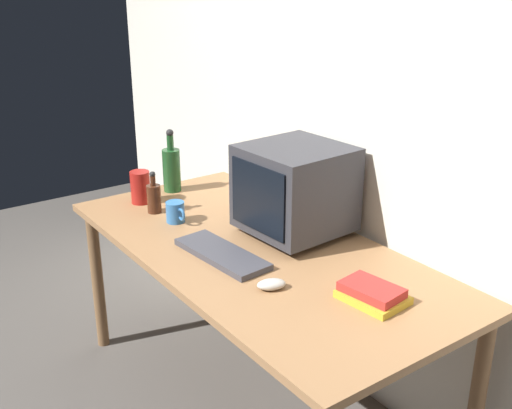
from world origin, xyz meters
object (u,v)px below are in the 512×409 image
at_px(computer_mouse, 271,284).
at_px(mug, 176,212).
at_px(metal_canister, 140,187).
at_px(bottle_tall, 172,168).
at_px(book_stack, 372,294).
at_px(crt_monitor, 295,190).
at_px(bottle_short, 154,197).
at_px(keyboard, 222,254).

xyz_separation_m(computer_mouse, mug, (-0.71, 0.02, 0.03)).
distance_m(mug, metal_canister, 0.30).
distance_m(bottle_tall, metal_canister, 0.21).
bearing_deg(mug, metal_canister, -176.81).
distance_m(computer_mouse, book_stack, 0.34).
xyz_separation_m(book_stack, metal_canister, (-1.27, -0.21, 0.05)).
relative_size(crt_monitor, metal_canister, 2.71).
distance_m(bottle_short, mug, 0.16).
bearing_deg(crt_monitor, computer_mouse, -48.13).
xyz_separation_m(computer_mouse, bottle_tall, (-1.07, 0.20, 0.10)).
height_order(bottle_tall, book_stack, bottle_tall).
bearing_deg(crt_monitor, bottle_short, -147.10).
relative_size(crt_monitor, keyboard, 0.97).
bearing_deg(bottle_short, crt_monitor, 32.90).
relative_size(mug, metal_canister, 0.80).
distance_m(keyboard, bottle_tall, 0.80).
xyz_separation_m(crt_monitor, metal_canister, (-0.70, -0.35, -0.12)).
height_order(crt_monitor, book_stack, crt_monitor).
xyz_separation_m(crt_monitor, keyboard, (0.01, -0.36, -0.18)).
bearing_deg(mug, bottle_short, -171.75).
relative_size(computer_mouse, book_stack, 0.45).
height_order(keyboard, mug, mug).
relative_size(keyboard, mug, 3.50).
xyz_separation_m(bottle_tall, metal_canister, (0.06, -0.20, -0.04)).
bearing_deg(keyboard, computer_mouse, -4.52).
height_order(bottle_tall, metal_canister, bottle_tall).
xyz_separation_m(keyboard, metal_canister, (-0.71, 0.01, 0.06)).
distance_m(crt_monitor, bottle_short, 0.66).
bearing_deg(computer_mouse, metal_canister, -157.80).
relative_size(keyboard, book_stack, 1.89).
bearing_deg(computer_mouse, bottle_tall, -168.14).
relative_size(keyboard, bottle_tall, 1.37).
bearing_deg(bottle_tall, bottle_short, -44.54).
height_order(keyboard, book_stack, book_stack).
relative_size(crt_monitor, mug, 3.38).
relative_size(bottle_short, book_stack, 0.86).
xyz_separation_m(crt_monitor, bottle_tall, (-0.75, -0.15, -0.08)).
xyz_separation_m(keyboard, bottle_short, (-0.56, 0.00, 0.06)).
bearing_deg(mug, computer_mouse, -2.00).
height_order(computer_mouse, bottle_short, bottle_short).
bearing_deg(crt_monitor, book_stack, -13.21).
relative_size(bottle_tall, book_stack, 1.38).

